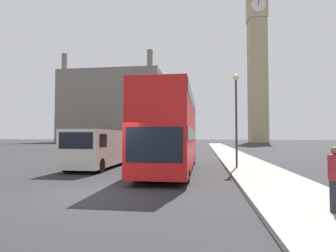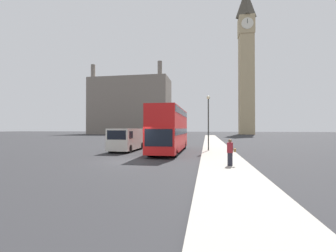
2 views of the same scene
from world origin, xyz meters
TOP-DOWN VIEW (x-y plane):
  - ground_plane at (0.00, 0.00)m, footprint 300.00×300.00m
  - sidewalk_strip at (6.55, 0.00)m, footprint 3.10×120.00m
  - clock_tower at (21.24, 78.59)m, footprint 5.99×6.16m
  - building_block_distant at (-26.46, 75.56)m, footprint 32.91×14.46m
  - red_double_decker_bus at (1.83, 6.36)m, footprint 2.50×10.78m
  - white_van at (-2.83, 6.75)m, footprint 2.20×5.62m
  - street_lamp at (5.61, 7.33)m, footprint 0.36×0.36m

SIDE VIEW (x-z plane):
  - ground_plane at x=0.00m, z-range 0.00..0.00m
  - sidewalk_strip at x=6.55m, z-range 0.00..0.15m
  - white_van at x=-2.83m, z-range 0.09..2.45m
  - red_double_decker_bus at x=1.83m, z-range 0.24..4.57m
  - street_lamp at x=5.61m, z-range 1.04..6.57m
  - building_block_distant at x=-26.46m, z-range -2.53..25.99m
  - clock_tower at x=21.24m, z-range 0.77..60.08m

